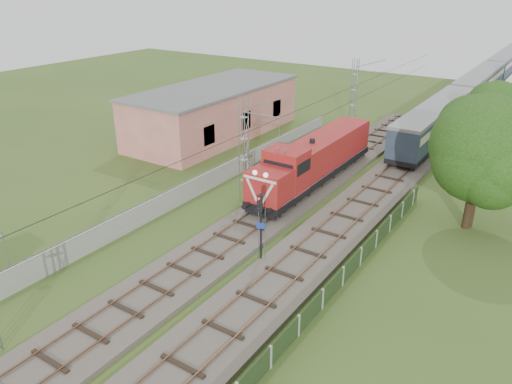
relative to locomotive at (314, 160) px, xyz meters
The scene contains 13 objects.
ground 17.62m from the locomotive, 90.00° to the right, with size 140.00×140.00×0.00m, color #38541F.
track_main 10.67m from the locomotive, 90.00° to the right, with size 4.20×70.00×0.45m.
track_side 5.93m from the locomotive, 26.67° to the left, with size 4.20×80.00×0.45m.
catenary 6.51m from the locomotive, 118.24° to the right, with size 3.31×70.00×8.00m.
boundary_wall 8.62m from the locomotive, 139.82° to the right, with size 0.25×40.00×1.50m, color #9E9E99.
station_building 16.36m from the locomotive, 156.53° to the left, with size 8.40×20.40×5.22m.
fence 16.62m from the locomotive, 61.09° to the right, with size 0.12×32.00×1.20m.
locomotive is the anchor object (origin of this frame).
coach_rake 60.03m from the locomotive, 85.22° to the left, with size 2.87×107.10×3.31m.
signal_post 12.87m from the locomotive, 76.70° to the right, with size 0.47×0.38×4.47m.
tree_a 12.79m from the locomotive, ahead, with size 6.96×6.63×9.03m.
tree_b 12.54m from the locomotive, ahead, with size 6.13×5.84×7.95m.
tree_c 18.32m from the locomotive, 54.13° to the left, with size 5.52×5.25×7.15m.
Camera 1 is at (16.72, -16.40, 15.69)m, focal length 35.00 mm.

